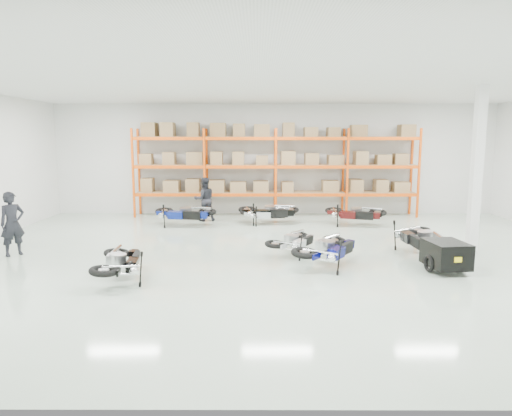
{
  "coord_description": "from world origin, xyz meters",
  "views": [
    {
      "loc": [
        -0.73,
        -11.84,
        3.09
      ],
      "look_at": [
        -0.77,
        1.26,
        1.1
      ],
      "focal_mm": 32.0,
      "sensor_mm": 36.0,
      "label": 1
    }
  ],
  "objects_px": {
    "moto_silver_left": "(294,237)",
    "moto_back_d": "(355,210)",
    "moto_touring_right": "(422,233)",
    "moto_back_a": "(184,210)",
    "person_left": "(12,224)",
    "trailer": "(446,254)",
    "moto_back_c": "(269,208)",
    "moto_blue_centre": "(329,244)",
    "moto_black_far_left": "(121,257)",
    "person_back": "(204,199)",
    "moto_back_b": "(267,210)"
  },
  "relations": [
    {
      "from": "moto_silver_left",
      "to": "moto_back_d",
      "type": "height_order",
      "value": "moto_back_d"
    },
    {
      "from": "moto_silver_left",
      "to": "moto_back_d",
      "type": "xyz_separation_m",
      "value": [
        2.51,
        4.2,
        0.09
      ]
    },
    {
      "from": "moto_touring_right",
      "to": "moto_back_a",
      "type": "relative_size",
      "value": 1.01
    },
    {
      "from": "moto_back_a",
      "to": "person_left",
      "type": "bearing_deg",
      "value": 145.6
    },
    {
      "from": "trailer",
      "to": "moto_back_c",
      "type": "bearing_deg",
      "value": 116.26
    },
    {
      "from": "moto_silver_left",
      "to": "moto_touring_right",
      "type": "xyz_separation_m",
      "value": [
        3.43,
        0.04,
        0.11
      ]
    },
    {
      "from": "moto_blue_centre",
      "to": "moto_silver_left",
      "type": "bearing_deg",
      "value": -21.71
    },
    {
      "from": "moto_silver_left",
      "to": "moto_black_far_left",
      "type": "xyz_separation_m",
      "value": [
        -3.96,
        -2.25,
        0.05
      ]
    },
    {
      "from": "moto_touring_right",
      "to": "person_back",
      "type": "xyz_separation_m",
      "value": [
        -6.41,
        5.13,
        0.23
      ]
    },
    {
      "from": "moto_back_b",
      "to": "person_left",
      "type": "relative_size",
      "value": 0.98
    },
    {
      "from": "trailer",
      "to": "moto_touring_right",
      "type": "bearing_deg",
      "value": 83.19
    },
    {
      "from": "moto_black_far_left",
      "to": "trailer",
      "type": "bearing_deg",
      "value": 178.29
    },
    {
      "from": "moto_blue_centre",
      "to": "person_back",
      "type": "relative_size",
      "value": 1.14
    },
    {
      "from": "moto_back_c",
      "to": "person_left",
      "type": "xyz_separation_m",
      "value": [
        -6.93,
        -4.61,
        0.27
      ]
    },
    {
      "from": "moto_blue_centre",
      "to": "person_back",
      "type": "height_order",
      "value": "person_back"
    },
    {
      "from": "moto_touring_right",
      "to": "moto_back_b",
      "type": "bearing_deg",
      "value": 129.79
    },
    {
      "from": "trailer",
      "to": "moto_silver_left",
      "type": "bearing_deg",
      "value": 148.73
    },
    {
      "from": "moto_black_far_left",
      "to": "moto_touring_right",
      "type": "relative_size",
      "value": 0.9
    },
    {
      "from": "moto_black_far_left",
      "to": "moto_back_b",
      "type": "bearing_deg",
      "value": -123.49
    },
    {
      "from": "moto_back_a",
      "to": "moto_back_b",
      "type": "bearing_deg",
      "value": -74.13
    },
    {
      "from": "moto_silver_left",
      "to": "trailer",
      "type": "distance_m",
      "value": 3.77
    },
    {
      "from": "moto_blue_centre",
      "to": "moto_back_a",
      "type": "xyz_separation_m",
      "value": [
        -4.37,
        5.25,
        0.02
      ]
    },
    {
      "from": "moto_black_far_left",
      "to": "moto_back_a",
      "type": "distance_m",
      "value": 6.38
    },
    {
      "from": "moto_black_far_left",
      "to": "moto_back_c",
      "type": "distance_m",
      "value": 7.63
    },
    {
      "from": "moto_blue_centre",
      "to": "moto_back_c",
      "type": "xyz_separation_m",
      "value": [
        -1.32,
        5.71,
        0.01
      ]
    },
    {
      "from": "moto_silver_left",
      "to": "moto_back_c",
      "type": "xyz_separation_m",
      "value": [
        -0.56,
        4.57,
        0.1
      ]
    },
    {
      "from": "moto_back_c",
      "to": "moto_blue_centre",
      "type": "bearing_deg",
      "value": -165.57
    },
    {
      "from": "moto_back_b",
      "to": "person_back",
      "type": "bearing_deg",
      "value": 67.3
    },
    {
      "from": "moto_back_a",
      "to": "moto_back_c",
      "type": "height_order",
      "value": "moto_back_a"
    },
    {
      "from": "moto_back_d",
      "to": "moto_black_far_left",
      "type": "bearing_deg",
      "value": 153.63
    },
    {
      "from": "moto_back_b",
      "to": "person_back",
      "type": "xyz_separation_m",
      "value": [
        -2.37,
        0.67,
        0.31
      ]
    },
    {
      "from": "moto_back_a",
      "to": "person_back",
      "type": "relative_size",
      "value": 1.17
    },
    {
      "from": "moto_blue_centre",
      "to": "moto_touring_right",
      "type": "distance_m",
      "value": 2.92
    },
    {
      "from": "moto_silver_left",
      "to": "moto_black_far_left",
      "type": "distance_m",
      "value": 4.56
    },
    {
      "from": "moto_back_c",
      "to": "person_back",
      "type": "height_order",
      "value": "person_back"
    },
    {
      "from": "trailer",
      "to": "moto_back_c",
      "type": "height_order",
      "value": "moto_back_c"
    },
    {
      "from": "moto_back_b",
      "to": "moto_back_d",
      "type": "height_order",
      "value": "moto_back_d"
    },
    {
      "from": "moto_blue_centre",
      "to": "moto_touring_right",
      "type": "xyz_separation_m",
      "value": [
        2.67,
        1.18,
        0.02
      ]
    },
    {
      "from": "moto_back_b",
      "to": "person_left",
      "type": "height_order",
      "value": "person_left"
    },
    {
      "from": "moto_blue_centre",
      "to": "moto_back_a",
      "type": "bearing_deg",
      "value": -15.56
    },
    {
      "from": "moto_silver_left",
      "to": "person_left",
      "type": "distance_m",
      "value": 7.5
    },
    {
      "from": "moto_touring_right",
      "to": "moto_back_c",
      "type": "distance_m",
      "value": 6.04
    },
    {
      "from": "moto_back_b",
      "to": "person_left",
      "type": "bearing_deg",
      "value": 116.47
    },
    {
      "from": "moto_blue_centre",
      "to": "person_left",
      "type": "bearing_deg",
      "value": 27.13
    },
    {
      "from": "person_back",
      "to": "moto_blue_centre",
      "type": "bearing_deg",
      "value": 102.19
    },
    {
      "from": "moto_silver_left",
      "to": "moto_back_c",
      "type": "distance_m",
      "value": 4.61
    },
    {
      "from": "moto_black_far_left",
      "to": "moto_back_a",
      "type": "relative_size",
      "value": 0.91
    },
    {
      "from": "moto_silver_left",
      "to": "trailer",
      "type": "bearing_deg",
      "value": -171.54
    },
    {
      "from": "moto_black_far_left",
      "to": "person_back",
      "type": "relative_size",
      "value": 1.06
    },
    {
      "from": "moto_back_d",
      "to": "person_back",
      "type": "bearing_deg",
      "value": 98.77
    }
  ]
}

